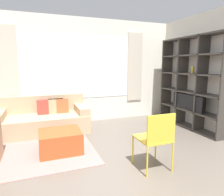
{
  "coord_description": "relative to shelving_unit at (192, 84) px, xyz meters",
  "views": [
    {
      "loc": [
        -1.02,
        -2.05,
        1.53
      ],
      "look_at": [
        0.4,
        1.71,
        0.85
      ],
      "focal_mm": 32.0,
      "sensor_mm": 36.0,
      "label": 1
    }
  ],
  "objects": [
    {
      "name": "wall_back",
      "position": [
        -2.48,
        1.39,
        0.29
      ],
      "size": [
        6.45,
        0.11,
        2.7
      ],
      "color": "silver",
      "rests_on": "ground_plane"
    },
    {
      "name": "wall_right",
      "position": [
        0.18,
        -0.19,
        0.28
      ],
      "size": [
        0.07,
        4.3,
        2.7
      ],
      "primitive_type": "cube",
      "color": "silver",
      "rests_on": "ground_plane"
    },
    {
      "name": "ground_plane",
      "position": [
        -2.48,
        -1.75,
        -1.07
      ],
      "size": [
        16.0,
        16.0,
        0.0
      ],
      "primitive_type": "plane",
      "color": "#665B51"
    },
    {
      "name": "shelving_unit",
      "position": [
        0.0,
        0.0,
        0.0
      ],
      "size": [
        0.35,
        1.97,
        2.17
      ],
      "color": "silver",
      "rests_on": "ground_plane"
    },
    {
      "name": "couch_main",
      "position": [
        -3.41,
        0.89,
        -0.77
      ],
      "size": [
        1.99,
        0.94,
        0.8
      ],
      "color": "tan",
      "rests_on": "ground_plane"
    },
    {
      "name": "folding_chair",
      "position": [
        -1.95,
        -1.48,
        -0.55
      ],
      "size": [
        0.44,
        0.46,
        0.86
      ],
      "rotation": [
        0.0,
        0.0,
        3.14
      ],
      "color": "gold",
      "rests_on": "ground_plane"
    },
    {
      "name": "area_rug",
      "position": [
        -3.8,
        -0.22,
        -1.06
      ],
      "size": [
        2.42,
        1.72,
        0.01
      ],
      "primitive_type": "cube",
      "color": "gray",
      "rests_on": "ground_plane"
    },
    {
      "name": "ottoman",
      "position": [
        -3.17,
        -0.35,
        -0.88
      ],
      "size": [
        0.71,
        0.64,
        0.38
      ],
      "color": "#B74C23",
      "rests_on": "ground_plane"
    }
  ]
}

